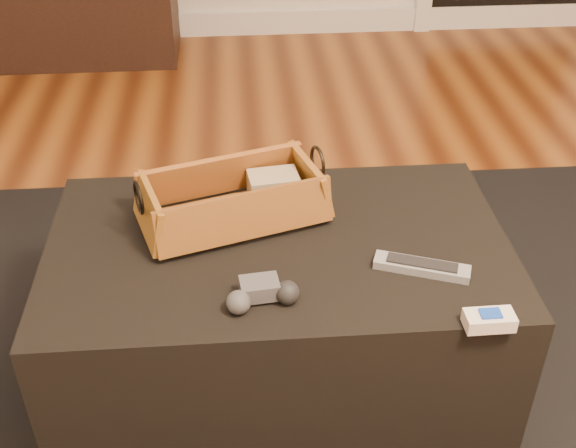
{
  "coord_description": "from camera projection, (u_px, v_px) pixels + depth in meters",
  "views": [
    {
      "loc": [
        -0.15,
        -0.95,
        1.36
      ],
      "look_at": [
        -0.05,
        0.28,
        0.49
      ],
      "focal_mm": 45.0,
      "sensor_mm": 36.0,
      "label": 1
    }
  ],
  "objects": [
    {
      "name": "baseboard",
      "position": [
        261.0,
        23.0,
        3.76
      ],
      "size": [
        5.0,
        0.04,
        0.12
      ],
      "primitive_type": "cube",
      "color": "white",
      "rests_on": "floor"
    },
    {
      "name": "media_cabinet",
      "position": [
        40.0,
        6.0,
        3.41
      ],
      "size": [
        1.26,
        0.45,
        0.5
      ],
      "primitive_type": "cube",
      "color": "black",
      "rests_on": "floor"
    },
    {
      "name": "area_rug",
      "position": [
        281.0,
        394.0,
        1.76
      ],
      "size": [
        2.6,
        2.0,
        0.01
      ],
      "primitive_type": "cube",
      "color": "black",
      "rests_on": "floor"
    },
    {
      "name": "ottoman",
      "position": [
        279.0,
        314.0,
        1.68
      ],
      "size": [
        1.0,
        0.6,
        0.42
      ],
      "primitive_type": "cube",
      "color": "black",
      "rests_on": "area_rug"
    },
    {
      "name": "tv_remote",
      "position": [
        227.0,
        215.0,
        1.6
      ],
      "size": [
        0.22,
        0.13,
        0.02
      ],
      "primitive_type": "cube",
      "rotation": [
        0.0,
        0.0,
        0.41
      ],
      "color": "black",
      "rests_on": "wicker_basket"
    },
    {
      "name": "cloth_bundle",
      "position": [
        273.0,
        186.0,
        1.66
      ],
      "size": [
        0.12,
        0.09,
        0.06
      ],
      "primitive_type": "cube",
      "rotation": [
        0.0,
        0.0,
        0.13
      ],
      "color": "tan",
      "rests_on": "wicker_basket"
    },
    {
      "name": "wicker_basket",
      "position": [
        233.0,
        201.0,
        1.6
      ],
      "size": [
        0.45,
        0.32,
        0.14
      ],
      "color": "#8F5820",
      "rests_on": "ottoman"
    },
    {
      "name": "game_controller",
      "position": [
        262.0,
        294.0,
        1.38
      ],
      "size": [
        0.15,
        0.1,
        0.05
      ],
      "color": "#444447",
      "rests_on": "ottoman"
    },
    {
      "name": "silver_remote",
      "position": [
        422.0,
        267.0,
        1.47
      ],
      "size": [
        0.2,
        0.11,
        0.02
      ],
      "color": "#95979C",
      "rests_on": "ottoman"
    },
    {
      "name": "cream_gadget",
      "position": [
        489.0,
        320.0,
        1.33
      ],
      "size": [
        0.09,
        0.05,
        0.03
      ],
      "color": "silver",
      "rests_on": "ottoman"
    }
  ]
}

